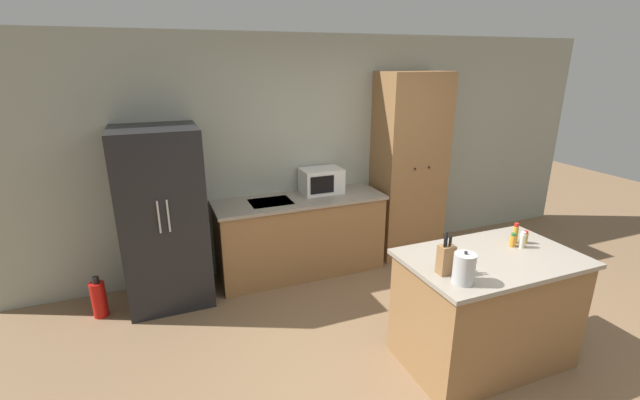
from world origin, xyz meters
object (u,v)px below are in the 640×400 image
object	(u,v)px
spice_bottle_short_red	(515,234)
fire_extinguisher	(99,299)
microwave	(321,181)
spice_bottle_green_herb	(513,240)
spice_bottle_amber_oil	(522,240)
kettle	(464,268)
knife_block	(446,259)
refrigerator	(163,218)
spice_bottle_tall_dark	(525,238)
pantry_cabinet	(409,167)

from	to	relation	value
spice_bottle_short_red	fire_extinguisher	bearing A→B (deg)	152.67
microwave	spice_bottle_green_herb	world-z (taller)	microwave
spice_bottle_amber_oil	microwave	bearing A→B (deg)	113.43
kettle	fire_extinguisher	size ratio (longest dim) A/B	0.56
spice_bottle_green_herb	spice_bottle_amber_oil	bearing A→B (deg)	-38.74
spice_bottle_short_red	spice_bottle_amber_oil	distance (m)	0.09
knife_block	microwave	bearing A→B (deg)	91.17
refrigerator	microwave	xyz separation A→B (m)	(1.72, 0.17, 0.15)
microwave	knife_block	distance (m)	2.17
spice_bottle_tall_dark	spice_bottle_green_herb	bearing A→B (deg)	-177.66
pantry_cabinet	spice_bottle_green_herb	bearing A→B (deg)	-98.16
pantry_cabinet	spice_bottle_tall_dark	size ratio (longest dim) A/B	20.58
refrigerator	spice_bottle_amber_oil	world-z (taller)	refrigerator
refrigerator	pantry_cabinet	bearing A→B (deg)	1.85
refrigerator	kettle	world-z (taller)	refrigerator
pantry_cabinet	spice_bottle_tall_dark	world-z (taller)	pantry_cabinet
spice_bottle_amber_oil	fire_extinguisher	bearing A→B (deg)	151.31
knife_block	spice_bottle_short_red	xyz separation A→B (m)	(0.86, 0.22, -0.03)
pantry_cabinet	kettle	xyz separation A→B (m)	(-1.03, -2.24, -0.08)
spice_bottle_tall_dark	fire_extinguisher	world-z (taller)	spice_bottle_tall_dark
spice_bottle_green_herb	fire_extinguisher	size ratio (longest dim) A/B	0.27
spice_bottle_tall_dark	fire_extinguisher	bearing A→B (deg)	152.59
refrigerator	spice_bottle_short_red	distance (m)	3.17
spice_bottle_tall_dark	fire_extinguisher	xyz separation A→B (m)	(-3.34, 1.73, -0.78)
refrigerator	fire_extinguisher	xyz separation A→B (m)	(-0.65, -0.09, -0.69)
fire_extinguisher	spice_bottle_tall_dark	bearing A→B (deg)	-27.41
spice_bottle_short_red	fire_extinguisher	world-z (taller)	spice_bottle_short_red
spice_bottle_amber_oil	spice_bottle_green_herb	world-z (taller)	spice_bottle_amber_oil
spice_bottle_green_herb	fire_extinguisher	world-z (taller)	spice_bottle_green_herb
kettle	fire_extinguisher	distance (m)	3.31
kettle	spice_bottle_tall_dark	bearing A→B (deg)	20.12
pantry_cabinet	microwave	bearing A→B (deg)	176.01
microwave	knife_block	bearing A→B (deg)	-88.83
knife_block	spice_bottle_green_herb	bearing A→B (deg)	12.32
spice_bottle_amber_oil	spice_bottle_green_herb	bearing A→B (deg)	141.26
pantry_cabinet	kettle	size ratio (longest dim) A/B	9.52
spice_bottle_tall_dark	fire_extinguisher	size ratio (longest dim) A/B	0.26
knife_block	spice_bottle_amber_oil	distance (m)	0.85
spice_bottle_tall_dark	spice_bottle_amber_oil	bearing A→B (deg)	-150.19
kettle	spice_bottle_short_red	bearing A→B (deg)	24.19
refrigerator	pantry_cabinet	distance (m)	2.83
spice_bottle_short_red	spice_bottle_green_herb	bearing A→B (deg)	-145.10
spice_bottle_green_herb	microwave	bearing A→B (deg)	112.57
pantry_cabinet	spice_bottle_green_herb	world-z (taller)	pantry_cabinet
fire_extinguisher	microwave	bearing A→B (deg)	6.25
microwave	knife_block	size ratio (longest dim) A/B	1.44
knife_block	spice_bottle_amber_oil	bearing A→B (deg)	8.69
refrigerator	spice_bottle_tall_dark	size ratio (longest dim) A/B	16.34
knife_block	spice_bottle_short_red	size ratio (longest dim) A/B	1.86
knife_block	kettle	distance (m)	0.15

